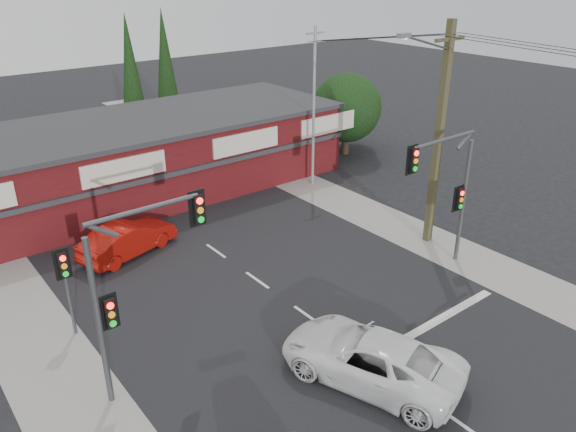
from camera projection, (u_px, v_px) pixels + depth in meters
ground at (339, 338)px, 19.78m from camera, size 120.00×120.00×0.00m
road_strip at (257, 280)px, 23.36m from camera, size 14.00×70.00×0.01m
verge_left at (47, 362)px, 18.58m from camera, size 3.00×70.00×0.02m
verge_right at (395, 226)px, 28.13m from camera, size 3.00×70.00×0.02m
stop_line at (436, 321)px, 20.67m from camera, size 6.50×0.35×0.01m
white_suv at (370, 357)px, 17.56m from camera, size 4.45×6.36×1.61m
red_sedan at (128, 239)px, 25.14m from camera, size 4.86×2.85×1.51m
lane_dashes at (453, 418)px, 16.29m from camera, size 0.12×27.84×0.01m
shop_building at (114, 162)px, 30.49m from camera, size 27.30×8.40×4.22m
tree_cluster at (344, 110)px, 37.88m from camera, size 5.90×5.10×5.50m
conifer_near at (131, 72)px, 36.64m from camera, size 1.80×1.80×9.25m
conifer_far at (165, 63)px, 40.04m from camera, size 1.80×1.80×9.25m
traffic_mast_left at (130, 276)px, 15.97m from camera, size 3.77×0.27×5.97m
traffic_mast_right at (450, 182)px, 22.72m from camera, size 3.96×0.27×5.97m
pedestal_signal at (65, 275)px, 19.03m from camera, size 0.55×0.27×3.38m
utility_pole at (438, 130)px, 24.38m from camera, size 4.38×0.59×10.00m
steel_pole at (314, 106)px, 31.47m from camera, size 1.20×0.16×9.00m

